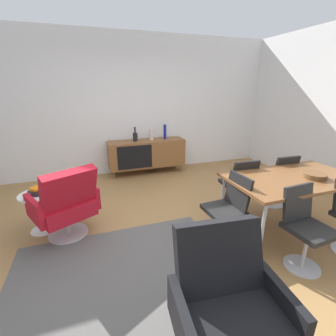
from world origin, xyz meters
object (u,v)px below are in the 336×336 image
(dining_chair_back_left, at_px, (239,184))
(side_table_round, at_px, (40,208))
(vase_ceramic_small, at_px, (165,132))
(armchair_black_shell, at_px, (227,302))
(dining_table, at_px, (292,180))
(sideboard, at_px, (147,153))
(vase_cobalt, at_px, (135,137))
(dining_chair_back_right, at_px, (278,178))
(lounge_chair_red, at_px, (66,203))
(vase_sculptural_dark, at_px, (151,135))
(dining_chair_front_left, at_px, (305,225))
(dining_chair_near_window, at_px, (228,208))
(wooden_bowl_on_table, at_px, (315,176))
(fruit_bowl, at_px, (36,191))

(dining_chair_back_left, distance_m, side_table_round, 2.71)
(vase_ceramic_small, distance_m, armchair_black_shell, 3.88)
(dining_table, distance_m, dining_chair_back_left, 0.70)
(sideboard, xyz_separation_m, vase_cobalt, (-0.23, 0.00, 0.38))
(dining_chair_back_right, xyz_separation_m, lounge_chair_red, (-3.02, 0.19, -0.00))
(sideboard, relative_size, dining_table, 1.00)
(vase_sculptural_dark, bearing_deg, dining_chair_back_right, -56.29)
(dining_chair_back_right, height_order, armchair_black_shell, armchair_black_shell)
(dining_chair_front_left, relative_size, dining_chair_back_left, 1.00)
(vase_cobalt, relative_size, dining_chair_back_right, 0.34)
(side_table_round, bearing_deg, vase_ceramic_small, 36.76)
(dining_chair_front_left, relative_size, dining_chair_near_window, 1.00)
(dining_table, bearing_deg, wooden_bowl_on_table, -25.79)
(dining_table, distance_m, dining_chair_near_window, 0.92)
(vase_cobalt, height_order, lounge_chair_red, vase_cobalt)
(wooden_bowl_on_table, relative_size, dining_chair_front_left, 0.30)
(lounge_chair_red, bearing_deg, armchair_black_shell, -59.45)
(dining_chair_back_left, distance_m, fruit_bowl, 2.70)
(dining_chair_front_left, xyz_separation_m, side_table_round, (-2.66, 1.57, -0.15))
(wooden_bowl_on_table, bearing_deg, vase_sculptural_dark, 114.93)
(dining_chair_back_right, relative_size, side_table_round, 1.65)
(vase_cobalt, bearing_deg, fruit_bowl, -133.67)
(lounge_chair_red, xyz_separation_m, side_table_round, (-0.35, 0.27, -0.15))
(vase_cobalt, relative_size, fruit_bowl, 1.47)
(sideboard, bearing_deg, armchair_black_shell, -96.10)
(dining_chair_back_left, bearing_deg, vase_ceramic_small, 101.17)
(dining_chair_back_left, distance_m, armchair_black_shell, 2.06)
(wooden_bowl_on_table, height_order, fruit_bowl, wooden_bowl_on_table)
(sideboard, distance_m, dining_chair_near_window, 2.70)
(wooden_bowl_on_table, xyz_separation_m, dining_chair_near_window, (-1.12, 0.11, -0.30))
(vase_cobalt, height_order, dining_chair_back_left, vase_cobalt)
(sideboard, distance_m, fruit_bowl, 2.49)
(sideboard, bearing_deg, dining_table, -66.15)
(vase_sculptural_dark, relative_size, lounge_chair_red, 0.25)
(dining_chair_front_left, xyz_separation_m, lounge_chair_red, (-2.32, 1.30, -0.00))
(vase_ceramic_small, bearing_deg, sideboard, -179.74)
(fruit_bowl, bearing_deg, dining_chair_near_window, -25.26)
(dining_chair_back_left, bearing_deg, dining_chair_front_left, -90.02)
(dining_chair_back_left, relative_size, dining_chair_near_window, 1.00)
(vase_cobalt, bearing_deg, dining_chair_front_left, -71.87)
(vase_cobalt, bearing_deg, sideboard, -0.47)
(vase_cobalt, height_order, vase_sculptural_dark, vase_cobalt)
(dining_table, xyz_separation_m, dining_chair_back_right, (0.35, 0.56, -0.23))
(wooden_bowl_on_table, height_order, lounge_chair_red, lounge_chair_red)
(vase_cobalt, xyz_separation_m, dining_chair_back_right, (1.76, -2.13, -0.35))
(dining_chair_front_left, height_order, dining_chair_back_left, same)
(dining_table, relative_size, armchair_black_shell, 1.69)
(dining_chair_back_right, bearing_deg, fruit_bowl, 172.39)
(sideboard, bearing_deg, dining_chair_back_left, -68.60)
(armchair_black_shell, bearing_deg, dining_chair_front_left, 23.23)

